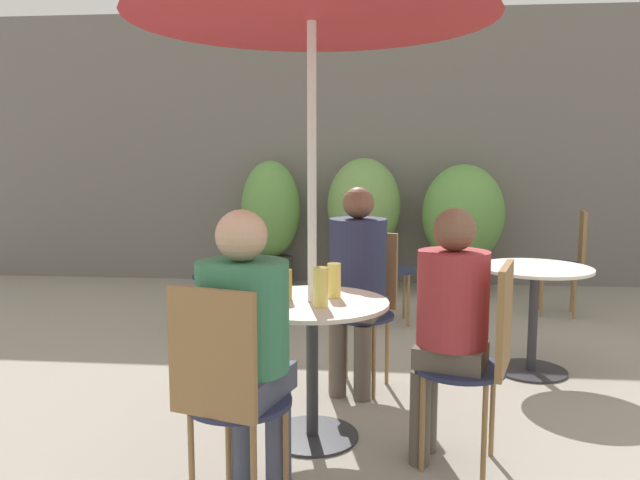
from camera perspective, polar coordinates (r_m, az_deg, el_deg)
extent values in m
plane|color=gray|center=(3.30, 2.11, -17.65)|extent=(20.00, 20.00, 0.00)
cube|color=slate|center=(7.02, 4.15, 8.29)|extent=(10.00, 0.06, 3.00)
cylinder|color=#2D2D33|center=(3.31, -0.70, -17.41)|extent=(0.47, 0.47, 0.01)
cylinder|color=#2D2D33|center=(3.18, -0.71, -11.82)|extent=(0.06, 0.06, 0.67)
cylinder|color=silver|center=(3.08, -0.72, -5.77)|extent=(0.76, 0.76, 0.02)
cylinder|color=#2D2D33|center=(4.43, 18.71, -11.23)|extent=(0.47, 0.47, 0.01)
cylinder|color=#2D2D33|center=(4.34, 18.90, -6.95)|extent=(0.06, 0.06, 0.67)
cylinder|color=silver|center=(4.27, 19.09, -2.46)|extent=(0.72, 0.72, 0.02)
cylinder|color=#232847|center=(2.53, -7.41, -14.44)|extent=(0.42, 0.42, 0.02)
cylinder|color=olive|center=(2.59, -11.65, -19.69)|extent=(0.02, 0.02, 0.45)
cylinder|color=olive|center=(2.80, -8.40, -17.50)|extent=(0.02, 0.02, 0.45)
cylinder|color=olive|center=(2.68, -3.15, -18.59)|extent=(0.02, 0.02, 0.45)
cube|color=olive|center=(2.30, -9.88, -10.24)|extent=(0.35, 0.13, 0.48)
cylinder|color=#232847|center=(2.95, 12.65, -11.34)|extent=(0.42, 0.42, 0.02)
cylinder|color=olive|center=(2.89, 14.79, -16.78)|extent=(0.02, 0.02, 0.45)
cylinder|color=olive|center=(3.14, 15.48, -14.81)|extent=(0.02, 0.02, 0.45)
cylinder|color=olive|center=(2.94, 9.33, -16.25)|extent=(0.02, 0.02, 0.45)
cylinder|color=olive|center=(3.18, 10.48, -14.37)|extent=(0.02, 0.02, 0.45)
cube|color=olive|center=(2.86, 16.52, -6.91)|extent=(0.13, 0.35, 0.48)
cylinder|color=#232847|center=(3.80, 3.64, -6.89)|extent=(0.42, 0.42, 0.02)
cylinder|color=olive|center=(3.95, 6.14, -9.89)|extent=(0.02, 0.02, 0.45)
cylinder|color=olive|center=(4.03, 2.40, -9.50)|extent=(0.02, 0.02, 0.45)
cylinder|color=olive|center=(3.70, 4.94, -11.07)|extent=(0.02, 0.02, 0.45)
cylinder|color=olive|center=(3.79, 0.97, -10.61)|extent=(0.02, 0.02, 0.45)
cube|color=olive|center=(3.92, 4.56, -2.75)|extent=(0.35, 0.13, 0.48)
cylinder|color=#232847|center=(5.33, 6.47, -2.75)|extent=(0.42, 0.42, 0.02)
cylinder|color=olive|center=(5.49, 4.88, -4.90)|extent=(0.02, 0.02, 0.45)
cylinder|color=olive|center=(5.23, 5.12, -5.54)|extent=(0.02, 0.02, 0.45)
cylinder|color=olive|center=(5.52, 7.69, -4.88)|extent=(0.02, 0.02, 0.45)
cylinder|color=olive|center=(5.26, 8.07, -5.51)|extent=(0.02, 0.02, 0.45)
cube|color=olive|center=(5.27, 4.49, -0.10)|extent=(0.06, 0.35, 0.48)
cylinder|color=#232847|center=(5.98, 20.97, -2.08)|extent=(0.42, 0.42, 0.02)
cylinder|color=olive|center=(5.90, 22.26, -4.58)|extent=(0.02, 0.02, 0.45)
cylinder|color=olive|center=(6.16, 22.06, -4.07)|extent=(0.02, 0.02, 0.45)
cylinder|color=olive|center=(5.88, 19.63, -4.49)|extent=(0.02, 0.02, 0.45)
cylinder|color=olive|center=(6.15, 19.54, -3.98)|extent=(0.02, 0.02, 0.45)
cube|color=olive|center=(5.96, 22.88, 0.21)|extent=(0.10, 0.35, 0.48)
cylinder|color=#232847|center=(5.09, -9.28, -3.28)|extent=(0.42, 0.42, 0.02)
cylinder|color=olive|center=(5.00, -7.84, -6.20)|extent=(0.02, 0.02, 0.45)
cylinder|color=olive|center=(5.26, -7.61, -5.50)|extent=(0.02, 0.02, 0.45)
cylinder|color=olive|center=(5.03, -10.93, -6.19)|extent=(0.02, 0.02, 0.45)
cylinder|color=olive|center=(5.29, -10.54, -5.50)|extent=(0.02, 0.02, 0.45)
cube|color=olive|center=(5.03, -7.22, -0.50)|extent=(0.08, 0.35, 0.48)
cylinder|color=#42475B|center=(2.73, -3.83, -18.07)|extent=(0.11, 0.11, 0.44)
cylinder|color=#42475B|center=(2.80, -6.97, -17.43)|extent=(0.11, 0.11, 0.44)
cube|color=#42475B|center=(2.54, -6.98, -12.80)|extent=(0.40, 0.42, 0.11)
cylinder|color=#337551|center=(2.46, -7.08, -6.90)|extent=(0.36, 0.36, 0.43)
sphere|color=tan|center=(2.40, -7.20, 0.41)|extent=(0.20, 0.20, 0.20)
cylinder|color=brown|center=(3.13, 9.77, -14.76)|extent=(0.10, 0.10, 0.44)
cylinder|color=brown|center=(3.00, 9.13, -15.77)|extent=(0.10, 0.10, 0.44)
cube|color=brown|center=(2.94, 11.90, -10.20)|extent=(0.37, 0.35, 0.10)
cylinder|color=#9E2D33|center=(2.87, 12.05, -5.22)|extent=(0.32, 0.32, 0.43)
sphere|color=brown|center=(2.82, 12.22, 0.93)|extent=(0.19, 0.19, 0.19)
cylinder|color=brown|center=(3.74, 1.65, -10.88)|extent=(0.10, 0.10, 0.44)
cylinder|color=brown|center=(3.69, 3.90, -11.14)|extent=(0.10, 0.10, 0.44)
cube|color=brown|center=(3.75, 3.45, -6.14)|extent=(0.37, 0.39, 0.10)
cylinder|color=#232847|center=(3.69, 3.49, -1.75)|extent=(0.34, 0.34, 0.48)
sphere|color=brown|center=(3.65, 3.53, 3.41)|extent=(0.19, 0.19, 0.19)
cylinder|color=#DBC65B|center=(3.14, 1.29, -3.72)|extent=(0.07, 0.07, 0.17)
cylinder|color=#B28433|center=(3.09, -3.15, -4.10)|extent=(0.06, 0.06, 0.15)
cylinder|color=#DBC65B|center=(2.94, 0.06, -4.34)|extent=(0.07, 0.07, 0.19)
cylinder|color=#47423D|center=(6.88, -4.47, -2.89)|extent=(0.46, 0.46, 0.33)
ellipsoid|color=#609947|center=(6.79, -4.53, 2.83)|extent=(0.64, 0.64, 1.05)
cylinder|color=#47423D|center=(6.75, 4.00, -2.80)|extent=(0.44, 0.44, 0.39)
ellipsoid|color=#709E51|center=(6.66, 4.05, 3.15)|extent=(0.78, 0.78, 1.01)
cylinder|color=slate|center=(6.70, 12.78, -3.38)|extent=(0.36, 0.36, 0.31)
ellipsoid|color=#609947|center=(6.61, 12.94, 2.33)|extent=(0.84, 0.84, 1.02)
cylinder|color=silver|center=(3.01, -0.73, 2.84)|extent=(0.04, 0.04, 2.31)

